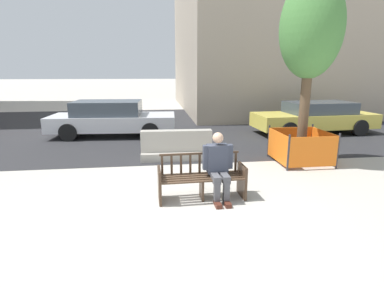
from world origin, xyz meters
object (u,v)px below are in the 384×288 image
street_bench (201,179)px  seated_person (218,165)px  construction_fence (301,146)px  jersey_barrier_centre (177,147)px  car_taxi_near (315,117)px  street_tree (311,30)px  car_sedan_mid (112,118)px

street_bench → seated_person: (0.32, -0.05, 0.29)m
construction_fence → seated_person: bearing=-142.8°
jersey_barrier_centre → car_taxi_near: 6.55m
street_tree → car_sedan_mid: size_ratio=0.99×
jersey_barrier_centre → car_sedan_mid: bearing=122.6°
car_taxi_near → car_sedan_mid: 8.08m
seated_person → car_taxi_near: bearing=48.1°
seated_person → jersey_barrier_centre: size_ratio=0.65×
street_tree → construction_fence: bearing=0.0°
construction_fence → car_taxi_near: (2.46, 3.73, 0.19)m
construction_fence → car_sedan_mid: size_ratio=0.29×
street_bench → street_tree: 4.80m
seated_person → street_tree: (2.76, 2.10, 2.76)m
street_bench → construction_fence: size_ratio=1.24×
street_tree → street_bench: bearing=-146.4°
seated_person → jersey_barrier_centre: 2.91m
street_bench → seated_person: bearing=-8.3°
street_bench → jersey_barrier_centre: bearing=95.7°
street_bench → car_sedan_mid: (-2.51, 6.29, 0.29)m
jersey_barrier_centre → construction_fence: (3.36, -0.73, 0.13)m
street_bench → street_tree: bearing=33.6°
construction_fence → car_sedan_mid: (-5.60, 4.24, 0.22)m
jersey_barrier_centre → construction_fence: bearing=-12.3°
jersey_barrier_centre → street_tree: bearing=-12.3°
construction_fence → car_sedan_mid: 7.03m
construction_fence → car_sedan_mid: car_sedan_mid is taller
seated_person → car_sedan_mid: car_sedan_mid is taller
street_bench → jersey_barrier_centre: street_bench is taller
seated_person → construction_fence: (2.76, 2.10, -0.22)m
car_taxi_near → car_sedan_mid: car_sedan_mid is taller
street_tree → seated_person: bearing=-142.8°
street_bench → car_taxi_near: car_taxi_near is taller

